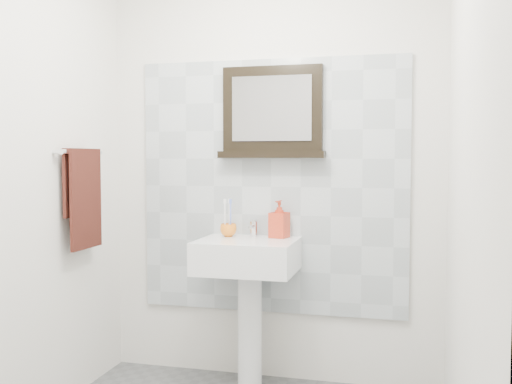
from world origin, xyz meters
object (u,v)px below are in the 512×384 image
Objects in this scene: pedestal_sink at (248,272)px; toothbrush_cup at (228,230)px; soap_dispenser at (279,219)px; framed_mirror at (272,115)px; hand_towel at (83,191)px.

toothbrush_cup is (-0.15, 0.10, 0.22)m from pedestal_sink.
toothbrush_cup is at bearing -162.22° from soap_dispenser.
toothbrush_cup is 0.44× the size of soap_dispenser.
toothbrush_cup is 0.72m from framed_mirror.
pedestal_sink is 4.43× the size of soap_dispenser.
hand_towel is at bearing -143.71° from soap_dispenser.
soap_dispenser reaches higher than pedestal_sink.
framed_mirror is at bearing 18.72° from toothbrush_cup.
pedestal_sink is at bearing -127.43° from soap_dispenser.
toothbrush_cup is at bearing 144.63° from pedestal_sink.
framed_mirror is 1.15m from hand_towel.
soap_dispenser is 0.61m from framed_mirror.
toothbrush_cup is 0.17× the size of hand_towel.
pedestal_sink is at bearing -35.37° from toothbrush_cup.
soap_dispenser is (0.30, 0.02, 0.07)m from toothbrush_cup.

